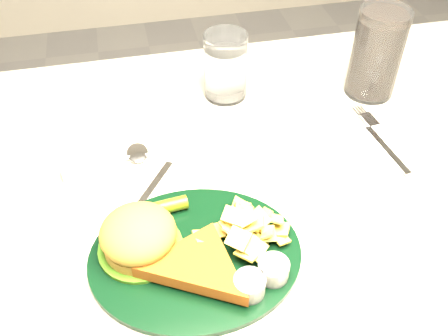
# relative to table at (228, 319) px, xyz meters

# --- Properties ---
(table) EXTENTS (1.20, 0.80, 0.75)m
(table) POSITION_rel_table_xyz_m (0.00, 0.00, 0.00)
(table) COLOR #A6A196
(table) RESTS_ON ground
(dinner_plate) EXTENTS (0.29, 0.25, 0.06)m
(dinner_plate) POSITION_rel_table_xyz_m (-0.07, -0.11, 0.41)
(dinner_plate) COLOR black
(dinner_plate) RESTS_ON table
(water_glass) EXTENTS (0.09, 0.09, 0.12)m
(water_glass) POSITION_rel_table_xyz_m (0.05, 0.23, 0.43)
(water_glass) COLOR white
(water_glass) RESTS_ON table
(cola_glass) EXTENTS (0.10, 0.10, 0.16)m
(cola_glass) POSITION_rel_table_xyz_m (0.30, 0.19, 0.45)
(cola_glass) COLOR black
(cola_glass) RESTS_ON table
(fork_napkin) EXTENTS (0.13, 0.17, 0.01)m
(fork_napkin) POSITION_rel_table_xyz_m (0.26, 0.03, 0.38)
(fork_napkin) COLOR white
(fork_napkin) RESTS_ON table
(spoon) EXTENTS (0.13, 0.16, 0.01)m
(spoon) POSITION_rel_table_xyz_m (-0.11, 0.02, 0.38)
(spoon) COLOR white
(spoon) RESTS_ON table
(ramekin) EXTENTS (0.05, 0.05, 0.03)m
(ramekin) POSITION_rel_table_xyz_m (-0.22, 0.07, 0.39)
(ramekin) COLOR silver
(ramekin) RESTS_ON table
(wrapped_straw) EXTENTS (0.21, 0.08, 0.01)m
(wrapped_straw) POSITION_rel_table_xyz_m (-0.10, 0.09, 0.38)
(wrapped_straw) COLOR white
(wrapped_straw) RESTS_ON table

